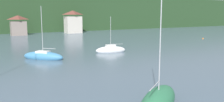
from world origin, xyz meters
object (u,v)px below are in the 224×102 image
Objects in this scene: shore_building_westcentral at (18,26)px; mooring_buoy_mid at (203,39)px; sailboat_mid_5 at (158,101)px; sailboat_far_0 at (43,56)px; sailboat_far_8 at (111,50)px; shore_building_central at (73,22)px.

mooring_buoy_mid is (37.10, -31.74, -2.68)m from shore_building_westcentral.
mooring_buoy_mid is (37.44, 27.54, -0.36)m from sailboat_mid_5.
sailboat_far_0 is 0.82× the size of sailboat_mid_5.
sailboat_far_0 is 20.27m from sailboat_mid_5.
sailboat_far_8 is 15.76× the size of mooring_buoy_mid.
sailboat_mid_5 is (-16.42, -59.43, -3.00)m from shore_building_central.
shore_building_central is (16.08, 0.15, 0.68)m from shore_building_westcentral.
shore_building_central is 1.18× the size of sailboat_far_8.
sailboat_far_8 is (-8.30, -38.71, -3.02)m from shore_building_central.
sailboat_mid_5 is (2.43, -20.12, 0.01)m from sailboat_far_0.
sailboat_far_8 is at bearing -166.91° from mooring_buoy_mid.
shore_building_westcentral reaches higher than mooring_buoy_mid.
mooring_buoy_mid is at bearing 0.92° from sailboat_mid_5.
sailboat_mid_5 reaches higher than mooring_buoy_mid.
sailboat_far_8 is 30.11m from mooring_buoy_mid.
sailboat_far_8 is (8.12, 20.72, -0.02)m from sailboat_mid_5.
shore_building_central reaches higher than mooring_buoy_mid.
sailboat_far_0 is at bearing 16.16° from sailboat_far_8.
sailboat_far_0 is at bearing 61.46° from sailboat_mid_5.
shore_building_westcentral is 39.32m from sailboat_far_0.
shore_building_central is 0.95× the size of sailboat_far_0.
sailboat_mid_5 is 22.25m from sailboat_far_8.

